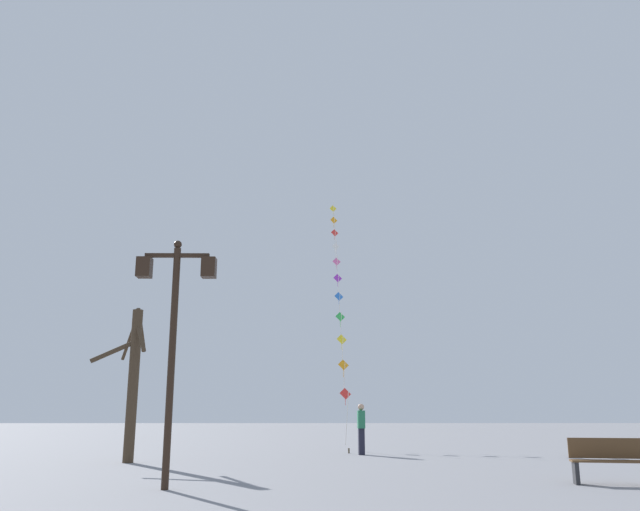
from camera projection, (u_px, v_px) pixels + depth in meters
ground_plane at (317, 456)px, 21.71m from camera, size 160.00×160.00×0.00m
twin_lantern_lamp_post at (174, 312)px, 12.73m from camera, size 1.57×0.28×4.77m
kite_train at (338, 287)px, 33.43m from camera, size 0.51×16.84×14.79m
kite_flyer at (361, 428)px, 22.40m from camera, size 0.25×0.61×1.71m
bare_tree at (133, 377)px, 19.14m from camera, size 1.76×1.66×4.50m
park_bench at (612, 461)px, 12.91m from camera, size 1.66×0.77×0.89m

